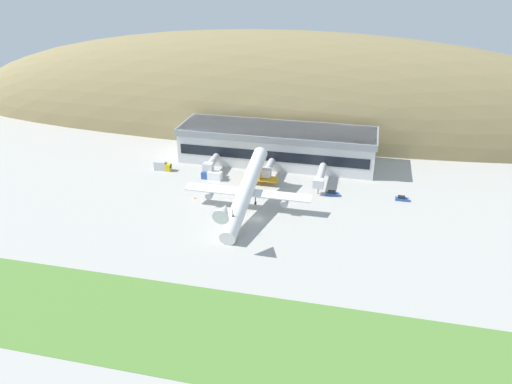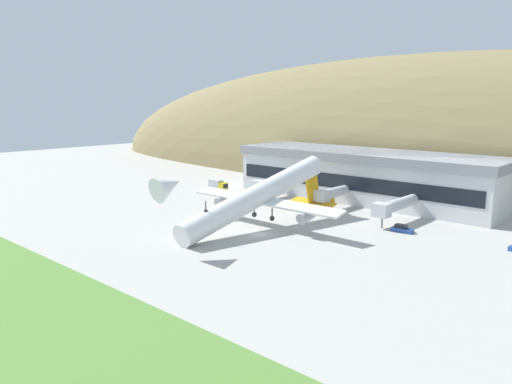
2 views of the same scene
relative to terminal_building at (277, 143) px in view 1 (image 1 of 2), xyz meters
The scene contains 13 objects.
ground_plane 46.92m from the terminal_building, 86.25° to the right, with size 406.84×406.84×0.00m, color #ADAAA3.
grass_strip_foreground 96.62m from the terminal_building, 88.20° to the right, with size 366.15×28.43×0.08m, color #568438.
hill_backdrop 46.01m from the terminal_building, 95.74° to the left, with size 331.69×65.70×84.10m, color olive.
terminal_building is the anchor object (origin of this frame).
jetway_0 26.71m from the terminal_building, 141.50° to the right, with size 3.38×11.51×5.43m.
jetway_1 17.12m from the terminal_building, 89.50° to the right, with size 3.38×12.01×5.43m.
jetway_2 27.02m from the terminal_building, 45.83° to the right, with size 3.38×16.66×5.43m.
cargo_airplane 41.04m from the terminal_building, 92.16° to the right, with size 39.61×53.25×16.14m.
service_car_0 34.79m from the terminal_building, 46.83° to the right, with size 4.46×1.93×1.58m.
service_car_1 51.63m from the terminal_building, 27.21° to the right, with size 4.26×1.93×1.45m.
fuel_truck 43.36m from the terminal_building, 155.48° to the right, with size 6.24×2.36×3.28m.
box_truck 29.19m from the terminal_building, 131.73° to the right, with size 7.46×3.08×2.87m.
traffic_cone_0 42.88m from the terminal_building, 117.88° to the right, with size 0.52×0.52×0.58m.
Camera 1 is at (29.42, -127.46, 72.05)m, focal length 35.00 mm.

